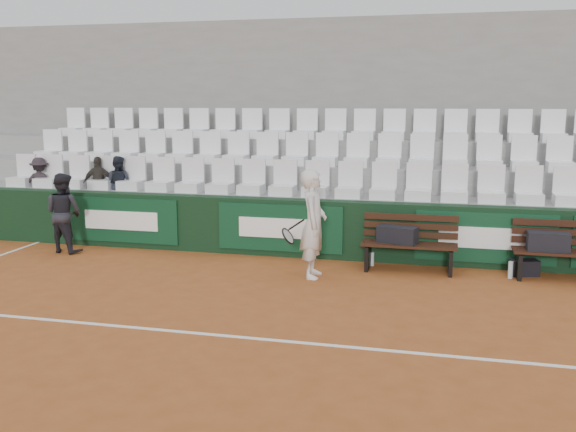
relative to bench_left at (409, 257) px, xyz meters
The scene contains 22 objects.
ground 3.99m from the bench_left, 120.61° to the right, with size 80.00×80.00×0.00m, color #9F5124.
court_baseline 3.99m from the bench_left, 120.61° to the right, with size 18.00×0.06×0.01m, color white.
back_barrier 2.06m from the bench_left, 164.02° to the left, with size 18.00×0.34×1.00m.
grandstand_tier_front 2.37m from the bench_left, 149.50° to the left, with size 18.00×0.95×1.00m, color gray.
grandstand_tier_mid 2.99m from the bench_left, 133.41° to the left, with size 18.00×0.95×1.45m, color #959592.
grandstand_tier_back 3.77m from the bench_left, 123.25° to the left, with size 18.00×0.95×1.90m, color gray.
grandstand_rear_wall 4.68m from the bench_left, 118.61° to the left, with size 18.00×0.30×4.40m, color gray.
seat_row_front 2.52m from the bench_left, 153.31° to the left, with size 11.90×0.44×0.63m, color white.
seat_row_mid 3.22m from the bench_left, 135.85° to the left, with size 11.90×0.44×0.63m, color white.
seat_row_back 4.07m from the bench_left, 124.80° to the left, with size 11.90×0.44×0.63m, color white.
bench_left is the anchor object (origin of this frame).
bench_right 2.31m from the bench_left, ahead, with size 1.50×0.56×0.45m, color #33180F.
sports_bag_left 0.41m from the bench_left, behind, with size 0.62×0.27×0.27m, color black.
sports_bag_right 2.09m from the bench_left, ahead, with size 0.60×0.28×0.28m, color black.
sports_bag_ground 1.78m from the bench_left, ahead, with size 0.41×0.25×0.25m, color black.
water_bottle_near 0.64m from the bench_left, 162.17° to the left, with size 0.06×0.06×0.23m, color silver.
water_bottle_far 1.55m from the bench_left, ahead, with size 0.07×0.07×0.27m, color silver.
tennis_player 1.69m from the bench_left, 153.96° to the right, with size 0.72×0.63×1.67m.
ball_kid 6.10m from the bench_left, behind, with size 0.69×0.54×1.43m, color black.
spectator_a 7.54m from the bench_left, behind, with size 0.66×0.38×1.02m, color black.
spectator_b 6.28m from the bench_left, 169.96° to the left, with size 0.63×0.26×1.07m, color #322E28.
spectator_c 5.88m from the bench_left, 169.24° to the left, with size 0.53×0.41×1.09m, color black.
Camera 1 is at (2.52, -6.68, 2.69)m, focal length 40.00 mm.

